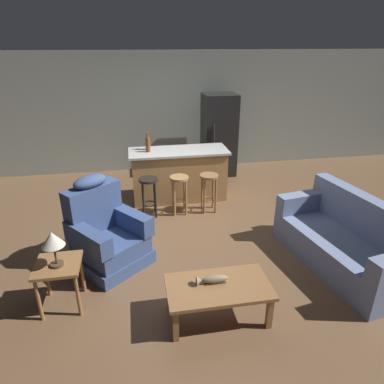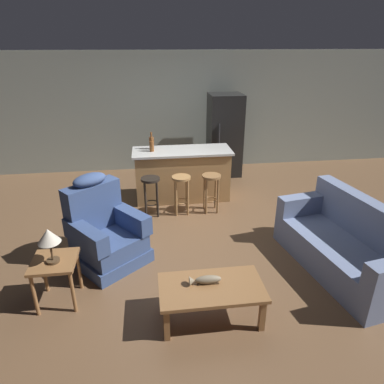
{
  "view_description": "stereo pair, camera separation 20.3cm",
  "coord_description": "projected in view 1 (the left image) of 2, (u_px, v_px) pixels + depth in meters",
  "views": [
    {
      "loc": [
        -0.8,
        -4.59,
        2.77
      ],
      "look_at": [
        -0.01,
        -0.1,
        0.75
      ],
      "focal_mm": 32.0,
      "sensor_mm": 36.0,
      "label": 1
    },
    {
      "loc": [
        -0.6,
        -4.62,
        2.77
      ],
      "look_at": [
        -0.01,
        -0.1,
        0.75
      ],
      "focal_mm": 32.0,
      "sensor_mm": 36.0,
      "label": 2
    }
  ],
  "objects": [
    {
      "name": "back_wall",
      "position": [
        167.0,
        112.0,
        7.67
      ],
      "size": [
        12.0,
        0.05,
        2.6
      ],
      "color": "#939E93",
      "rests_on": "ground_plane"
    },
    {
      "name": "bar_stool_left",
      "position": [
        149.0,
        190.0,
        5.74
      ],
      "size": [
        0.32,
        0.32,
        0.68
      ],
      "color": "black",
      "rests_on": "ground_plane"
    },
    {
      "name": "couch",
      "position": [
        346.0,
        242.0,
        4.5
      ],
      "size": [
        1.15,
        2.02,
        0.94
      ],
      "rotation": [
        0.0,
        0.0,
        3.31
      ],
      "color": "#707FA3",
      "rests_on": "ground_plane"
    },
    {
      "name": "coffee_table",
      "position": [
        218.0,
        290.0,
        3.61
      ],
      "size": [
        1.1,
        0.6,
        0.42
      ],
      "color": "olive",
      "rests_on": "ground_plane"
    },
    {
      "name": "bar_stool_right",
      "position": [
        209.0,
        186.0,
        5.9
      ],
      "size": [
        0.32,
        0.32,
        0.68
      ],
      "color": "olive",
      "rests_on": "ground_plane"
    },
    {
      "name": "table_lamp",
      "position": [
        53.0,
        241.0,
        3.54
      ],
      "size": [
        0.24,
        0.24,
        0.41
      ],
      "color": "#4C3823",
      "rests_on": "end_table"
    },
    {
      "name": "ground_plane",
      "position": [
        191.0,
        233.0,
        5.38
      ],
      "size": [
        12.0,
        12.0,
        0.0
      ],
      "color": "brown"
    },
    {
      "name": "bar_stool_middle",
      "position": [
        179.0,
        188.0,
        5.82
      ],
      "size": [
        0.32,
        0.32,
        0.68
      ],
      "color": "#A87A47",
      "rests_on": "ground_plane"
    },
    {
      "name": "refrigerator",
      "position": [
        219.0,
        135.0,
        7.49
      ],
      "size": [
        0.7,
        0.69,
        1.76
      ],
      "color": "black",
      "rests_on": "ground_plane"
    },
    {
      "name": "end_table",
      "position": [
        59.0,
        271.0,
        3.74
      ],
      "size": [
        0.48,
        0.48,
        0.56
      ],
      "color": "olive",
      "rests_on": "ground_plane"
    },
    {
      "name": "bottle_tall_green",
      "position": [
        148.0,
        143.0,
        6.2
      ],
      "size": [
        0.09,
        0.09,
        0.31
      ],
      "color": "brown",
      "rests_on": "kitchen_island"
    },
    {
      "name": "fish_figurine",
      "position": [
        212.0,
        279.0,
        3.61
      ],
      "size": [
        0.34,
        0.1,
        0.1
      ],
      "color": "#4C3823",
      "rests_on": "coffee_table"
    },
    {
      "name": "bottle_short_amber",
      "position": [
        148.0,
        146.0,
        6.08
      ],
      "size": [
        0.08,
        0.08,
        0.26
      ],
      "color": "brown",
      "rests_on": "kitchen_island"
    },
    {
      "name": "recliner_near_lamp",
      "position": [
        106.0,
        234.0,
        4.53
      ],
      "size": [
        1.18,
        1.18,
        1.2
      ],
      "rotation": [
        0.0,
        0.0,
        -0.89
      ],
      "color": "#384C7A",
      "rests_on": "ground_plane"
    },
    {
      "name": "kitchen_island",
      "position": [
        179.0,
        174.0,
        6.4
      ],
      "size": [
        1.8,
        0.7,
        0.95
      ],
      "color": "#AD7F4C",
      "rests_on": "ground_plane"
    }
  ]
}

